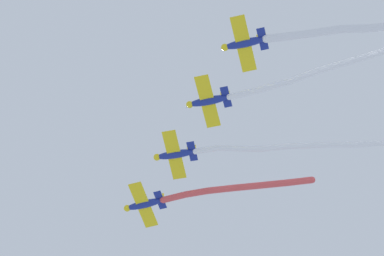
{
  "coord_description": "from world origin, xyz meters",
  "views": [
    {
      "loc": [
        44.64,
        42.02,
        7.26
      ],
      "look_at": [
        4.73,
        7.47,
        89.26
      ],
      "focal_mm": 81.57,
      "sensor_mm": 36.0,
      "label": 1
    }
  ],
  "objects_px": {
    "airplane_lead": "(144,204)",
    "airplane_slot": "(244,43)",
    "airplane_right_wing": "(208,101)",
    "airplane_left_wing": "(175,154)"
  },
  "relations": [
    {
      "from": "airplane_lead",
      "to": "airplane_slot",
      "type": "xyz_separation_m",
      "value": [
        8.49,
        22.16,
        0.75
      ]
    },
    {
      "from": "airplane_right_wing",
      "to": "airplane_slot",
      "type": "xyz_separation_m",
      "value": [
        2.83,
        7.39,
        0.25
      ]
    },
    {
      "from": "airplane_lead",
      "to": "airplane_left_wing",
      "type": "bearing_deg",
      "value": 134.62
    },
    {
      "from": "airplane_left_wing",
      "to": "airplane_slot",
      "type": "xyz_separation_m",
      "value": [
        5.65,
        14.77,
        0.5
      ]
    },
    {
      "from": "airplane_lead",
      "to": "airplane_right_wing",
      "type": "relative_size",
      "value": 1.01
    },
    {
      "from": "airplane_left_wing",
      "to": "airplane_slot",
      "type": "distance_m",
      "value": 15.82
    },
    {
      "from": "airplane_lead",
      "to": "airplane_slot",
      "type": "relative_size",
      "value": 1.01
    },
    {
      "from": "airplane_left_wing",
      "to": "airplane_right_wing",
      "type": "relative_size",
      "value": 0.99
    },
    {
      "from": "airplane_left_wing",
      "to": "airplane_right_wing",
      "type": "bearing_deg",
      "value": 128.96
    },
    {
      "from": "airplane_left_wing",
      "to": "airplane_slot",
      "type": "height_order",
      "value": "airplane_slot"
    }
  ]
}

